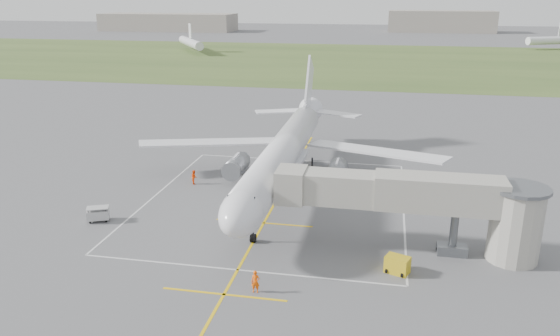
% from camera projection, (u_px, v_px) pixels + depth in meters
% --- Properties ---
extents(ground, '(700.00, 700.00, 0.00)m').
position_uv_depth(ground, '(282.00, 190.00, 64.67)').
color(ground, '#535355').
rests_on(ground, ground).
extents(grass_strip, '(700.00, 120.00, 0.02)m').
position_uv_depth(grass_strip, '(354.00, 61.00, 186.02)').
color(grass_strip, '#3C5224').
rests_on(grass_strip, ground).
extents(apron_markings, '(28.20, 60.00, 0.01)m').
position_uv_depth(apron_markings, '(272.00, 208.00, 59.23)').
color(apron_markings, yellow).
rests_on(apron_markings, ground).
extents(airliner, '(38.93, 46.75, 13.52)m').
position_uv_depth(airliner, '(284.00, 152.00, 64.01)').
color(airliner, silver).
rests_on(airliner, ground).
extents(jet_bridge, '(23.40, 5.00, 7.20)m').
position_uv_depth(jet_bridge, '(430.00, 203.00, 47.71)').
color(jet_bridge, '#9C998D').
rests_on(jet_bridge, ground).
extents(gpu_unit, '(2.26, 1.91, 1.45)m').
position_uv_depth(gpu_unit, '(397.00, 265.00, 45.34)').
color(gpu_unit, gold).
rests_on(gpu_unit, ground).
extents(baggage_cart, '(2.49, 2.03, 1.50)m').
position_uv_depth(baggage_cart, '(98.00, 214.00, 55.58)').
color(baggage_cart, '#AFAFAF').
rests_on(baggage_cart, ground).
extents(ramp_worker_nose, '(0.70, 0.49, 1.82)m').
position_uv_depth(ramp_worker_nose, '(255.00, 282.00, 42.31)').
color(ramp_worker_nose, '#FF5808').
rests_on(ramp_worker_nose, ground).
extents(ramp_worker_wing, '(1.00, 1.06, 1.74)m').
position_uv_depth(ramp_worker_wing, '(194.00, 177.00, 66.40)').
color(ramp_worker_wing, '#FF4A08').
rests_on(ramp_worker_wing, ground).
extents(distant_hangars, '(345.00, 49.00, 12.00)m').
position_uv_depth(distant_hangars, '(342.00, 23.00, 313.61)').
color(distant_hangars, gray).
rests_on(distant_hangars, ground).
extents(distant_aircraft, '(169.97, 63.14, 8.85)m').
position_uv_depth(distant_aircraft, '(381.00, 41.00, 217.49)').
color(distant_aircraft, silver).
rests_on(distant_aircraft, ground).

